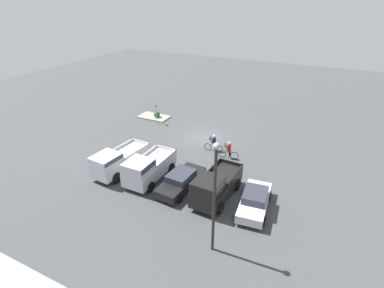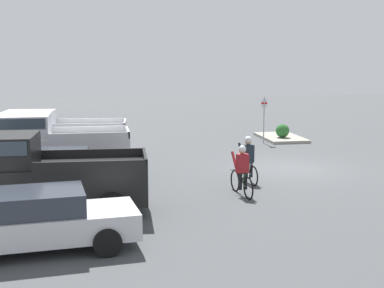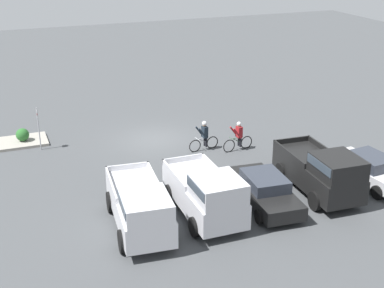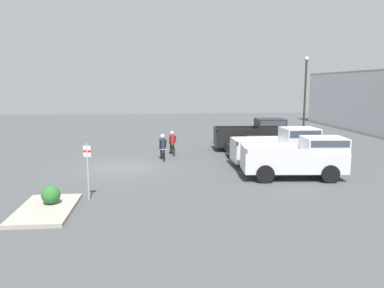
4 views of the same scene
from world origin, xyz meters
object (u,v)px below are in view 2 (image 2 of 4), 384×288
object	(u,v)px
pickup_truck_0	(41,174)
pickup_truck_1	(53,143)
sedan_0	(40,220)
sedan_1	(55,171)
pickup_truck_2	(57,134)
fire_lane_sign	(264,115)
cyclist_0	(248,159)
shrub	(282,131)
cyclist_1	(242,170)

from	to	relation	value
pickup_truck_0	pickup_truck_1	size ratio (longest dim) A/B	1.05
sedan_0	pickup_truck_0	world-z (taller)	pickup_truck_0
sedan_1	pickup_truck_2	bearing A→B (deg)	2.86
pickup_truck_1	fire_lane_sign	bearing A→B (deg)	-61.22
cyclist_0	pickup_truck_0	bearing A→B (deg)	112.93
sedan_1	cyclist_0	world-z (taller)	cyclist_0
sedan_1	pickup_truck_2	distance (m)	5.66
pickup_truck_1	fire_lane_sign	distance (m)	11.52
fire_lane_sign	shrub	bearing A→B (deg)	-58.28
shrub	sedan_1	bearing A→B (deg)	129.40
pickup_truck_1	fire_lane_sign	world-z (taller)	fire_lane_sign
cyclist_1	shrub	size ratio (longest dim) A/B	2.53
sedan_0	cyclist_1	size ratio (longest dim) A/B	2.48
pickup_truck_1	cyclist_0	distance (m)	7.38
cyclist_0	pickup_truck_1	bearing A→B (deg)	68.43
cyclist_0	pickup_truck_2	bearing A→B (deg)	51.16
cyclist_1	fire_lane_sign	xyz separation A→B (m)	(9.96, -3.92, 0.64)
cyclist_0	fire_lane_sign	xyz separation A→B (m)	(8.25, -3.23, 0.60)
sedan_0	sedan_1	xyz separation A→B (m)	(5.60, 0.06, -0.02)
pickup_truck_0	cyclist_0	distance (m)	7.37
sedan_1	pickup_truck_1	xyz separation A→B (m)	(2.80, 0.26, 0.48)
pickup_truck_0	shrub	bearing A→B (deg)	-43.50
pickup_truck_1	cyclist_0	xyz separation A→B (m)	(-2.71, -6.86, -0.32)
pickup_truck_0	fire_lane_sign	distance (m)	14.97
sedan_0	pickup_truck_0	size ratio (longest dim) A/B	0.89
pickup_truck_0	pickup_truck_2	bearing A→B (deg)	0.70
sedan_0	cyclist_1	bearing A→B (deg)	-55.80
pickup_truck_2	sedan_1	bearing A→B (deg)	-177.14
sedan_0	shrub	xyz separation A→B (m)	(14.75, -11.09, -0.19)
pickup_truck_1	cyclist_1	distance (m)	7.60
cyclist_0	cyclist_1	world-z (taller)	cyclist_0
sedan_1	shrub	size ratio (longest dim) A/B	6.60
fire_lane_sign	pickup_truck_0	bearing A→B (deg)	138.00
sedan_0	pickup_truck_0	xyz separation A→B (m)	(2.82, 0.24, 0.48)
pickup_truck_1	fire_lane_sign	size ratio (longest dim) A/B	2.05
sedan_1	pickup_truck_1	world-z (taller)	pickup_truck_1
cyclist_1	pickup_truck_1	bearing A→B (deg)	54.36
pickup_truck_0	cyclist_1	bearing A→B (deg)	-79.23
cyclist_1	sedan_1	bearing A→B (deg)	74.68
cyclist_1	shrub	distance (m)	11.98
cyclist_1	sedan_0	bearing A→B (deg)	124.20
sedan_0	pickup_truck_1	world-z (taller)	pickup_truck_1
sedan_1	pickup_truck_1	distance (m)	2.85
sedan_0	cyclist_0	world-z (taller)	cyclist_0
pickup_truck_1	sedan_1	bearing A→B (deg)	-174.79
cyclist_0	cyclist_1	bearing A→B (deg)	158.01
sedan_0	pickup_truck_1	size ratio (longest dim) A/B	0.93
pickup_truck_1	cyclist_0	size ratio (longest dim) A/B	2.75
pickup_truck_2	shrub	xyz separation A→B (m)	(3.52, -11.42, -0.61)
sedan_0	shrub	distance (m)	18.46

